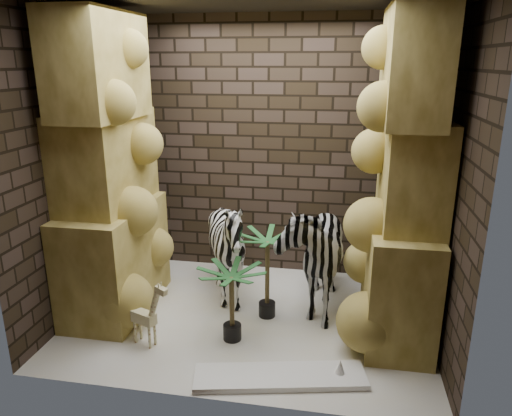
% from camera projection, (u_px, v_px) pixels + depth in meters
% --- Properties ---
extents(floor, '(3.50, 3.50, 0.00)m').
position_uv_depth(floor, '(248.00, 317.00, 4.84)').
color(floor, white).
rests_on(floor, ground).
extents(wall_back, '(3.50, 0.00, 3.50)m').
position_uv_depth(wall_back, '(268.00, 150.00, 5.57)').
color(wall_back, black).
rests_on(wall_back, ground).
extents(wall_front, '(3.50, 0.00, 3.50)m').
position_uv_depth(wall_front, '(212.00, 215.00, 3.22)').
color(wall_front, black).
rests_on(wall_front, ground).
extents(wall_left, '(0.00, 3.00, 3.00)m').
position_uv_depth(wall_left, '(73.00, 166.00, 4.69)').
color(wall_left, black).
rests_on(wall_left, ground).
extents(wall_right, '(0.00, 3.00, 3.00)m').
position_uv_depth(wall_right, '(447.00, 182.00, 4.10)').
color(wall_right, black).
rests_on(wall_right, ground).
extents(rock_pillar_left, '(0.68, 1.30, 3.00)m').
position_uv_depth(rock_pillar_left, '(106.00, 168.00, 4.63)').
color(rock_pillar_left, '#D8C269').
rests_on(rock_pillar_left, floor).
extents(rock_pillar_right, '(0.58, 1.25, 3.00)m').
position_uv_depth(rock_pillar_right, '(407.00, 180.00, 4.15)').
color(rock_pillar_right, '#D8C269').
rests_on(rock_pillar_right, floor).
extents(zebra_right, '(0.69, 1.23, 1.44)m').
position_uv_depth(zebra_right, '(312.00, 241.00, 4.89)').
color(zebra_right, white).
rests_on(zebra_right, floor).
extents(zebra_left, '(1.37, 1.51, 1.11)m').
position_uv_depth(zebra_left, '(229.00, 254.00, 5.00)').
color(zebra_left, white).
rests_on(zebra_left, floor).
extents(giraffe_toy, '(0.37, 0.24, 0.69)m').
position_uv_depth(giraffe_toy, '(143.00, 310.00, 4.29)').
color(giraffe_toy, beige).
rests_on(giraffe_toy, floor).
extents(palm_front, '(0.36, 0.36, 0.91)m').
position_uv_depth(palm_front, '(267.00, 275.00, 4.74)').
color(palm_front, '#164B1B').
rests_on(palm_front, floor).
extents(palm_back, '(0.36, 0.36, 0.73)m').
position_uv_depth(palm_back, '(232.00, 304.00, 4.36)').
color(palm_back, '#164B1B').
rests_on(palm_back, floor).
extents(surfboard, '(1.44, 0.63, 0.05)m').
position_uv_depth(surfboard, '(280.00, 377.00, 3.89)').
color(surfboard, white).
rests_on(surfboard, floor).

